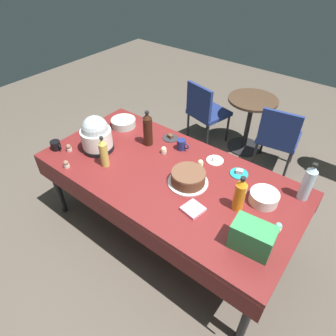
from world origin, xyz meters
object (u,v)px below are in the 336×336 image
object	(u,v)px
slow_cooker	(96,135)
cupcake_cocoa	(164,150)
dessert_plate_charcoal	(170,137)
round_cafe_table	(250,115)
soda_bottle_ginger_ale	(104,153)
maroon_chair_left	(205,110)
dessert_plate_teal	(239,173)
soda_carton	(252,237)
dessert_plate_white	(215,160)
potluck_table	(168,178)
cupcake_lemon	(200,163)
maroon_chair_right	(278,136)
soda_bottle_orange_juice	(240,194)
coffee_mug_navy	(182,145)
glass_salad_bowl	(123,123)
cupcake_rose	(69,148)
cupcake_vanilla	(278,227)
ceramic_snack_bowl	(264,197)
cupcake_mint	(66,164)
frosted_layer_cake	(188,178)
coffee_mug_black	(56,145)
soda_bottle_water	(308,183)
soda_bottle_cola	(148,129)

from	to	relation	value
slow_cooker	cupcake_cocoa	bearing A→B (deg)	31.84
dessert_plate_charcoal	round_cafe_table	distance (m)	1.37
soda_bottle_ginger_ale	maroon_chair_left	distance (m)	1.81
dessert_plate_teal	soda_carton	size ratio (longest dim) A/B	0.58
dessert_plate_white	dessert_plate_teal	bearing A→B (deg)	-6.87
soda_bottle_ginger_ale	soda_carton	xyz separation A→B (m)	(1.34, -0.01, -0.03)
soda_bottle_ginger_ale	round_cafe_table	xyz separation A→B (m)	(0.43, 1.99, -0.38)
potluck_table	maroon_chair_left	world-z (taller)	maroon_chair_left
dessert_plate_teal	soda_bottle_ginger_ale	world-z (taller)	soda_bottle_ginger_ale
dessert_plate_charcoal	soda_bottle_ginger_ale	xyz separation A→B (m)	(-0.19, -0.66, 0.12)
cupcake_lemon	potluck_table	bearing A→B (deg)	-125.39
maroon_chair_right	soda_bottle_orange_juice	bearing A→B (deg)	-81.50
coffee_mug_navy	potluck_table	bearing A→B (deg)	-72.32
glass_salad_bowl	coffee_mug_navy	xyz separation A→B (m)	(0.70, 0.04, 0.01)
round_cafe_table	cupcake_rose	bearing A→B (deg)	-112.52
cupcake_vanilla	maroon_chair_right	world-z (taller)	maroon_chair_right
ceramic_snack_bowl	maroon_chair_right	size ratio (longest dim) A/B	0.25
potluck_table	cupcake_mint	size ratio (longest dim) A/B	32.59
frosted_layer_cake	maroon_chair_left	xyz separation A→B (m)	(-0.77, 1.51, -0.31)
dessert_plate_white	coffee_mug_navy	world-z (taller)	coffee_mug_navy
slow_cooker	coffee_mug_black	size ratio (longest dim) A/B	2.62
ceramic_snack_bowl	round_cafe_table	xyz separation A→B (m)	(-0.81, 1.57, -0.30)
soda_carton	soda_bottle_orange_juice	bearing A→B (deg)	125.76
frosted_layer_cake	dessert_plate_teal	distance (m)	0.44
maroon_chair_left	cupcake_rose	bearing A→B (deg)	-100.27
cupcake_lemon	soda_bottle_ginger_ale	size ratio (longest dim) A/B	0.24
dessert_plate_teal	cupcake_cocoa	xyz separation A→B (m)	(-0.67, -0.16, 0.02)
soda_bottle_water	dessert_plate_charcoal	bearing A→B (deg)	179.17
slow_cooker	maroon_chair_right	bearing A→B (deg)	55.69
ceramic_snack_bowl	soda_bottle_cola	world-z (taller)	soda_bottle_cola
potluck_table	soda_bottle_water	xyz separation A→B (m)	(0.98, 0.40, 0.21)
potluck_table	cupcake_vanilla	bearing A→B (deg)	-1.03
soda_bottle_ginger_ale	cupcake_mint	bearing A→B (deg)	-137.15
cupcake_rose	soda_bottle_cola	distance (m)	0.74
round_cafe_table	dessert_plate_charcoal	bearing A→B (deg)	-100.43
soda_bottle_ginger_ale	soda_carton	distance (m)	1.34
cupcake_lemon	cupcake_rose	bearing A→B (deg)	-152.96
dessert_plate_white	cupcake_rose	xyz separation A→B (m)	(-1.12, -0.69, 0.02)
frosted_layer_cake	cupcake_cocoa	bearing A→B (deg)	154.58
soda_bottle_ginger_ale	dessert_plate_white	bearing A→B (deg)	41.42
cupcake_mint	cupcake_cocoa	xyz separation A→B (m)	(0.53, 0.66, 0.00)
glass_salad_bowl	soda_carton	distance (m)	1.76
dessert_plate_charcoal	cupcake_rose	bearing A→B (deg)	-129.88
soda_bottle_water	soda_bottle_orange_juice	xyz separation A→B (m)	(-0.34, -0.40, -0.02)
soda_bottle_cola	ceramic_snack_bowl	bearing A→B (deg)	-2.11
maroon_chair_right	cupcake_lemon	bearing A→B (deg)	-100.83
coffee_mug_black	round_cafe_table	world-z (taller)	coffee_mug_black
soda_bottle_cola	slow_cooker	bearing A→B (deg)	-131.94
dessert_plate_teal	cupcake_mint	bearing A→B (deg)	-145.66
ceramic_snack_bowl	maroon_chair_right	bearing A→B (deg)	104.62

